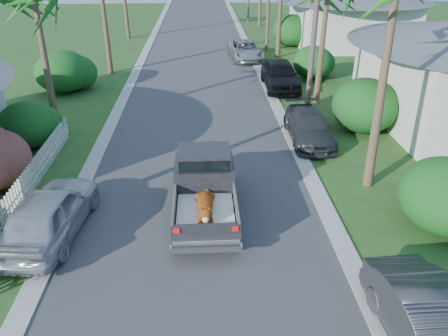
{
  "coord_description": "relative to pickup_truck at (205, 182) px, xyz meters",
  "views": [
    {
      "loc": [
        0.22,
        -8.02,
        8.06
      ],
      "look_at": [
        0.89,
        4.74,
        1.4
      ],
      "focal_mm": 35.0,
      "sensor_mm": 36.0,
      "label": 1
    }
  ],
  "objects": [
    {
      "name": "ground",
      "position": [
        -0.24,
        -4.51,
        -1.01
      ],
      "size": [
        120.0,
        120.0,
        0.0
      ],
      "primitive_type": "plane",
      "color": "#244E1D",
      "rests_on": "ground"
    },
    {
      "name": "road",
      "position": [
        -0.24,
        20.49,
        -1.0
      ],
      "size": [
        8.0,
        100.0,
        0.02
      ],
      "primitive_type": "cube",
      "color": "#38383A",
      "rests_on": "ground"
    },
    {
      "name": "curb_left",
      "position": [
        -4.54,
        20.49,
        -0.98
      ],
      "size": [
        0.6,
        100.0,
        0.06
      ],
      "primitive_type": "cube",
      "color": "#A5A39E",
      "rests_on": "ground"
    },
    {
      "name": "curb_right",
      "position": [
        4.06,
        20.49,
        -0.98
      ],
      "size": [
        0.6,
        100.0,
        0.06
      ],
      "primitive_type": "cube",
      "color": "#A5A39E",
      "rests_on": "ground"
    },
    {
      "name": "pickup_truck",
      "position": [
        0.0,
        0.0,
        0.0
      ],
      "size": [
        1.98,
        5.12,
        2.06
      ],
      "color": "black",
      "rests_on": "ground"
    },
    {
      "name": "parked_car_rn",
      "position": [
        4.76,
        -6.11,
        -0.31
      ],
      "size": [
        1.71,
        4.34,
        1.41
      ],
      "primitive_type": "imported",
      "rotation": [
        0.0,
        0.0,
        0.05
      ],
      "color": "#2C2E31",
      "rests_on": "ground"
    },
    {
      "name": "parked_car_rm",
      "position": [
        4.76,
        5.49,
        -0.37
      ],
      "size": [
        1.86,
        4.45,
        1.29
      ],
      "primitive_type": "imported",
      "rotation": [
        0.0,
        0.0,
        -0.01
      ],
      "color": "#303336",
      "rests_on": "ground"
    },
    {
      "name": "parked_car_rf",
      "position": [
        4.76,
        13.34,
        -0.17
      ],
      "size": [
        2.01,
        4.95,
        1.68
      ],
      "primitive_type": "imported",
      "rotation": [
        0.0,
        0.0,
        -0.01
      ],
      "color": "black",
      "rests_on": "ground"
    },
    {
      "name": "parked_car_rd",
      "position": [
        3.36,
        20.89,
        -0.34
      ],
      "size": [
        2.61,
        5.0,
        1.34
      ],
      "primitive_type": "imported",
      "rotation": [
        0.0,
        0.0,
        0.08
      ],
      "color": "#9C9FA2",
      "rests_on": "ground"
    },
    {
      "name": "parked_car_ln",
      "position": [
        -4.7,
        -1.24,
        -0.23
      ],
      "size": [
        2.3,
        4.73,
        1.56
      ],
      "primitive_type": "imported",
      "rotation": [
        0.0,
        0.0,
        3.04
      ],
      "color": "#B9BAC0",
      "rests_on": "ground"
    },
    {
      "name": "shrub_l_c",
      "position": [
        -7.64,
        5.49,
        -0.01
      ],
      "size": [
        2.4,
        2.64,
        2.0
      ],
      "primitive_type": "ellipsoid",
      "color": "#144915",
      "rests_on": "ground"
    },
    {
      "name": "shrub_l_d",
      "position": [
        -8.24,
        13.49,
        0.19
      ],
      "size": [
        3.2,
        3.52,
        2.4
      ],
      "primitive_type": "ellipsoid",
      "color": "#144915",
      "rests_on": "ground"
    },
    {
      "name": "shrub_r_a",
      "position": [
        7.36,
        -1.51,
        0.14
      ],
      "size": [
        2.8,
        3.08,
        2.3
      ],
      "primitive_type": "ellipsoid",
      "color": "#144915",
      "rests_on": "ground"
    },
    {
      "name": "shrub_r_b",
      "position": [
        7.56,
        6.49,
        0.24
      ],
      "size": [
        3.0,
        3.3,
        2.5
      ],
      "primitive_type": "ellipsoid",
      "color": "#144915",
      "rests_on": "ground"
    },
    {
      "name": "shrub_r_c",
      "position": [
        7.26,
        15.49,
        0.04
      ],
      "size": [
        2.6,
        2.86,
        2.1
      ],
      "primitive_type": "ellipsoid",
      "color": "#144915",
      "rests_on": "ground"
    },
    {
      "name": "shrub_r_d",
      "position": [
        7.76,
        25.49,
        0.29
      ],
      "size": [
        3.2,
        3.52,
        2.6
      ],
      "primitive_type": "ellipsoid",
      "color": "#144915",
      "rests_on": "ground"
    },
    {
      "name": "picket_fence",
      "position": [
        -6.24,
        0.99,
        -0.51
      ],
      "size": [
        0.1,
        11.0,
        1.0
      ],
      "primitive_type": "cube",
      "color": "white",
      "rests_on": "ground"
    },
    {
      "name": "house_right_far",
      "position": [
        12.76,
        25.49,
        1.11
      ],
      "size": [
        9.0,
        8.0,
        4.6
      ],
      "color": "silver",
      "rests_on": "ground"
    },
    {
      "name": "utility_pole_b",
      "position": [
        5.36,
        8.49,
        3.59
      ],
      "size": [
        1.6,
        0.26,
        9.0
      ],
      "color": "brown",
      "rests_on": "ground"
    }
  ]
}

